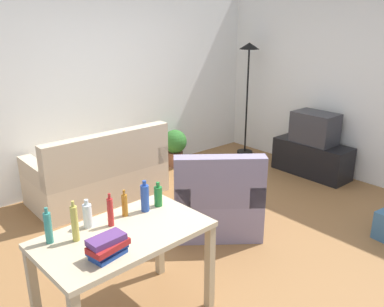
% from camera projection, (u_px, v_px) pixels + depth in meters
% --- Properties ---
extents(ground_plane, '(5.20, 4.40, 0.02)m').
position_uv_depth(ground_plane, '(216.00, 234.00, 4.33)').
color(ground_plane, olive).
extents(wall_rear, '(5.20, 0.10, 2.70)m').
position_uv_depth(wall_rear, '(104.00, 82.00, 5.47)').
color(wall_rear, white).
rests_on(wall_rear, ground_plane).
extents(wall_right, '(0.10, 4.40, 2.70)m').
position_uv_depth(wall_right, '(355.00, 82.00, 5.50)').
color(wall_right, silver).
rests_on(wall_right, ground_plane).
extents(couch, '(1.62, 0.84, 0.92)m').
position_uv_depth(couch, '(100.00, 176.00, 5.06)').
color(couch, beige).
rests_on(couch, ground_plane).
extents(tv_stand, '(0.44, 1.10, 0.48)m').
position_uv_depth(tv_stand, '(312.00, 158.00, 5.88)').
color(tv_stand, black).
rests_on(tv_stand, ground_plane).
extents(tv, '(0.41, 0.60, 0.44)m').
position_uv_depth(tv, '(315.00, 128.00, 5.73)').
color(tv, '#2D2D33').
rests_on(tv, tv_stand).
extents(torchiere_lamp, '(0.32, 0.32, 1.81)m').
position_uv_depth(torchiere_lamp, '(248.00, 68.00, 6.42)').
color(torchiere_lamp, black).
rests_on(torchiere_lamp, ground_plane).
extents(desk, '(1.23, 0.75, 0.76)m').
position_uv_depth(desk, '(124.00, 246.00, 2.88)').
color(desk, '#C6B28E').
rests_on(desk, ground_plane).
extents(potted_plant, '(0.36, 0.36, 0.57)m').
position_uv_depth(potted_plant, '(175.00, 145.00, 6.18)').
color(potted_plant, brown).
rests_on(potted_plant, ground_plane).
extents(armchair, '(1.23, 1.22, 0.92)m').
position_uv_depth(armchair, '(216.00, 201.00, 4.35)').
color(armchair, gray).
rests_on(armchair, ground_plane).
extents(bottle_tall, '(0.05, 0.05, 0.26)m').
position_uv_depth(bottle_tall, '(48.00, 227.00, 2.68)').
color(bottle_tall, teal).
rests_on(bottle_tall, desk).
extents(bottle_squat, '(0.05, 0.05, 0.29)m').
position_uv_depth(bottle_squat, '(75.00, 223.00, 2.70)').
color(bottle_squat, '#BCB24C').
rests_on(bottle_squat, desk).
extents(bottle_clear, '(0.06, 0.06, 0.21)m').
position_uv_depth(bottle_clear, '(87.00, 215.00, 2.89)').
color(bottle_clear, silver).
rests_on(bottle_clear, desk).
extents(bottle_red, '(0.04, 0.04, 0.25)m').
position_uv_depth(bottle_red, '(110.00, 212.00, 2.90)').
color(bottle_red, '#AD2323').
rests_on(bottle_red, desk).
extents(bottle_amber, '(0.05, 0.05, 0.21)m').
position_uv_depth(bottle_amber, '(125.00, 205.00, 3.05)').
color(bottle_amber, '#9E6019').
rests_on(bottle_amber, desk).
extents(bottle_blue, '(0.07, 0.07, 0.25)m').
position_uv_depth(bottle_blue, '(145.00, 198.00, 3.12)').
color(bottle_blue, '#2347A3').
rests_on(bottle_blue, desk).
extents(bottle_green, '(0.07, 0.07, 0.20)m').
position_uv_depth(bottle_green, '(158.00, 196.00, 3.22)').
color(bottle_green, '#1E722D').
rests_on(bottle_green, desk).
extents(book_stack, '(0.28, 0.19, 0.14)m').
position_uv_depth(book_stack, '(108.00, 246.00, 2.54)').
color(book_stack, navy).
rests_on(book_stack, desk).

